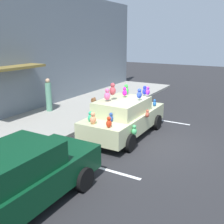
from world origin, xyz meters
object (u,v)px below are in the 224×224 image
(plush_covered_car, at_px, (124,117))
(parked_sedan_behind, at_px, (14,180))
(pedestrian_walking_past, at_px, (49,96))
(teddy_bear_on_sidewalk, at_px, (94,105))

(plush_covered_car, relative_size, parked_sedan_behind, 0.96)
(parked_sedan_behind, height_order, pedestrian_walking_past, pedestrian_walking_past)
(teddy_bear_on_sidewalk, bearing_deg, pedestrian_walking_past, 114.35)
(teddy_bear_on_sidewalk, xyz_separation_m, pedestrian_walking_past, (-0.97, 2.15, 0.46))
(plush_covered_car, bearing_deg, pedestrian_walking_past, 79.57)
(teddy_bear_on_sidewalk, height_order, pedestrian_walking_past, pedestrian_walking_past)
(pedestrian_walking_past, bearing_deg, parked_sedan_behind, -142.46)
(plush_covered_car, distance_m, teddy_bear_on_sidewalk, 3.32)
(parked_sedan_behind, bearing_deg, plush_covered_car, 0.64)
(teddy_bear_on_sidewalk, bearing_deg, plush_covered_car, -124.42)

